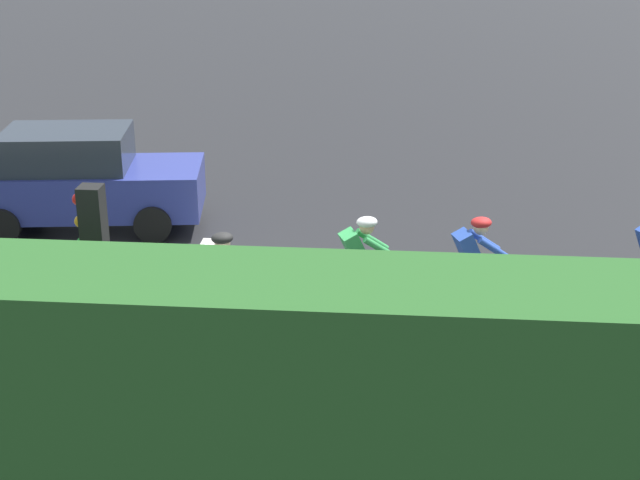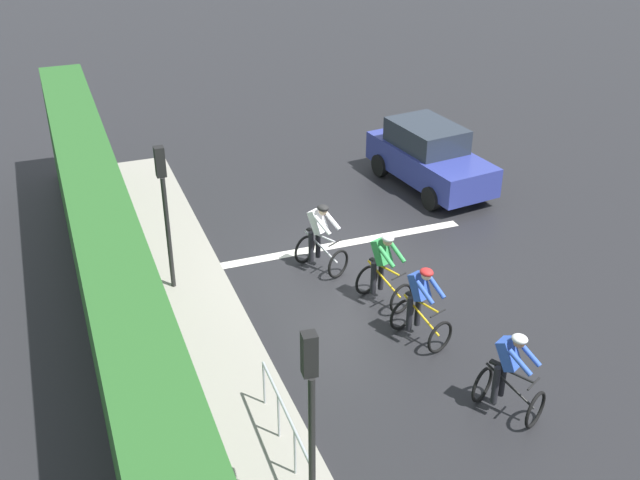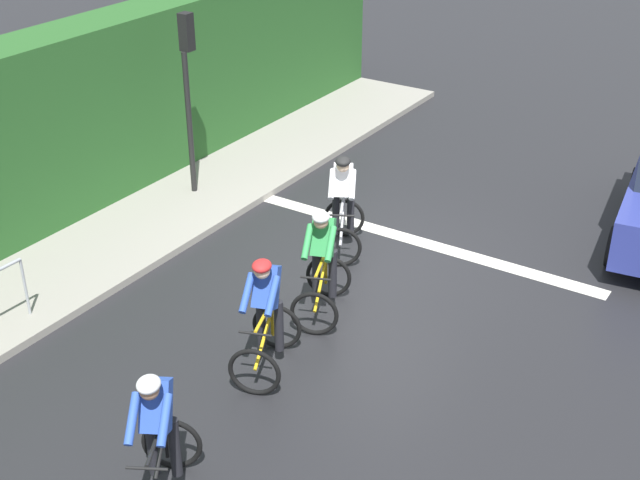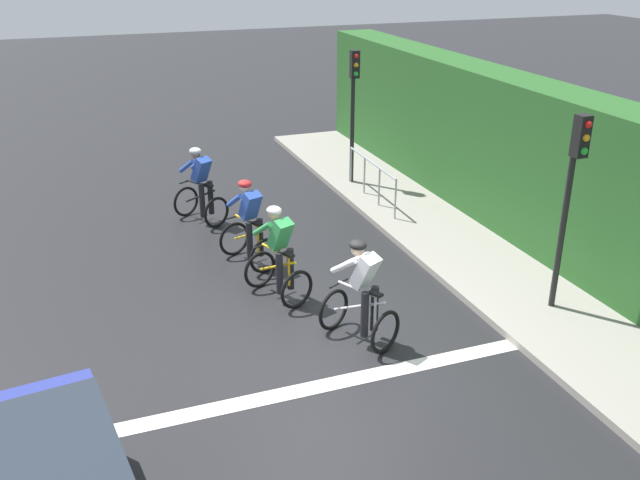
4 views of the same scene
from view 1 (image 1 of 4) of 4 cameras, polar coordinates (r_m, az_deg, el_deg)
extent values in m
plane|color=black|center=(12.79, -5.91, -5.65)|extent=(80.00, 80.00, 0.00)
cube|color=#265623|center=(7.20, 1.82, -14.08)|extent=(1.10, 19.41, 3.18)
cube|color=silver|center=(12.97, -9.67, -5.44)|extent=(7.00, 0.30, 0.01)
torus|color=black|center=(13.23, 18.01, -4.07)|extent=(0.62, 0.38, 0.68)
cylinder|color=black|center=(13.25, 18.81, -2.82)|extent=(0.04, 0.04, 0.55)
cube|color=black|center=(13.14, 18.96, -1.65)|extent=(0.19, 0.24, 0.04)
cylinder|color=black|center=(13.41, 18.78, -2.73)|extent=(0.12, 0.12, 0.74)
torus|color=black|center=(12.94, 11.41, -3.97)|extent=(0.66, 0.28, 0.68)
torus|color=black|center=(12.56, 7.19, -4.51)|extent=(0.66, 0.28, 0.68)
cylinder|color=gold|center=(12.64, 9.40, -3.21)|extent=(0.37, 0.95, 0.51)
cylinder|color=gold|center=(12.51, 8.12, -3.27)|extent=(0.04, 0.04, 0.55)
cylinder|color=gold|center=(12.55, 9.69, -2.04)|extent=(0.28, 0.69, 0.04)
cube|color=black|center=(12.40, 8.19, -2.02)|extent=(0.17, 0.24, 0.04)
cylinder|color=black|center=(12.70, 11.15, -1.98)|extent=(0.41, 0.17, 0.03)
cube|color=#2D51B7|center=(12.36, 9.13, -0.65)|extent=(0.42, 0.49, 0.57)
sphere|color=beige|center=(12.31, 9.87, 0.76)|extent=(0.20, 0.20, 0.20)
ellipsoid|color=red|center=(12.28, 9.89, 1.07)|extent=(0.32, 0.34, 0.14)
cylinder|color=black|center=(12.67, 8.33, -3.18)|extent=(0.12, 0.12, 0.74)
cylinder|color=black|center=(12.47, 8.75, -3.61)|extent=(0.12, 0.12, 0.74)
cylinder|color=#2D51B7|center=(12.59, 10.06, -0.03)|extent=(0.24, 0.48, 0.37)
cylinder|color=#2D51B7|center=(12.32, 10.66, -0.55)|extent=(0.24, 0.48, 0.37)
torus|color=black|center=(12.76, 4.76, -3.97)|extent=(0.66, 0.30, 0.68)
torus|color=black|center=(12.46, 0.35, -4.54)|extent=(0.66, 0.30, 0.68)
cylinder|color=gold|center=(12.50, 2.60, -3.22)|extent=(0.40, 0.94, 0.51)
cylinder|color=gold|center=(12.40, 1.26, -3.28)|extent=(0.04, 0.04, 0.55)
cylinder|color=gold|center=(12.40, 2.84, -2.03)|extent=(0.30, 0.68, 0.04)
cube|color=black|center=(12.28, 1.27, -2.03)|extent=(0.17, 0.24, 0.04)
cylinder|color=black|center=(12.53, 4.39, -1.95)|extent=(0.40, 0.18, 0.03)
cube|color=green|center=(12.23, 2.20, -0.63)|extent=(0.43, 0.49, 0.57)
sphere|color=tan|center=(12.16, 2.90, 0.80)|extent=(0.20, 0.20, 0.20)
ellipsoid|color=silver|center=(12.14, 2.91, 1.11)|extent=(0.33, 0.35, 0.14)
cylinder|color=black|center=(12.55, 1.54, -3.19)|extent=(0.12, 0.12, 0.74)
cylinder|color=black|center=(12.34, 1.88, -3.63)|extent=(0.12, 0.12, 0.74)
cylinder|color=green|center=(12.43, 3.22, 0.00)|extent=(0.26, 0.48, 0.37)
cylinder|color=green|center=(12.15, 3.71, -0.52)|extent=(0.26, 0.48, 0.37)
torus|color=black|center=(12.26, -3.76, -5.04)|extent=(0.63, 0.37, 0.68)
torus|color=black|center=(12.01, -8.38, -5.83)|extent=(0.63, 0.37, 0.68)
cylinder|color=silver|center=(12.02, -6.09, -4.37)|extent=(0.50, 0.90, 0.51)
cylinder|color=silver|center=(11.93, -7.50, -4.49)|extent=(0.04, 0.04, 0.55)
cylinder|color=silver|center=(11.92, -5.90, -3.13)|extent=(0.37, 0.65, 0.04)
cube|color=black|center=(11.81, -7.57, -3.20)|extent=(0.19, 0.24, 0.04)
cylinder|color=black|center=(12.02, -4.27, -2.98)|extent=(0.39, 0.22, 0.03)
cube|color=white|center=(11.74, -6.68, -1.71)|extent=(0.46, 0.50, 0.57)
sphere|color=beige|center=(11.66, -6.02, -0.20)|extent=(0.20, 0.20, 0.20)
ellipsoid|color=black|center=(11.64, -6.04, 0.12)|extent=(0.34, 0.36, 0.14)
cylinder|color=black|center=(12.08, -7.18, -4.37)|extent=(0.12, 0.12, 0.74)
cylinder|color=black|center=(11.87, -6.86, -4.83)|extent=(0.12, 0.12, 0.74)
cylinder|color=white|center=(11.93, -5.60, -1.00)|extent=(0.30, 0.46, 0.37)
cylinder|color=white|center=(11.65, -5.12, -1.54)|extent=(0.30, 0.46, 0.37)
cube|color=navy|center=(16.86, -14.25, 3.09)|extent=(2.22, 4.29, 0.80)
cube|color=#262D38|center=(16.71, -15.32, 5.44)|extent=(1.76, 2.31, 0.66)
cylinder|color=black|center=(17.55, -9.56, 2.85)|extent=(0.30, 0.66, 0.64)
cylinder|color=black|center=(15.99, -10.23, 0.98)|extent=(0.30, 0.66, 0.64)
cylinder|color=black|center=(18.05, -17.60, 2.65)|extent=(0.30, 0.66, 0.64)
cylinder|color=black|center=(16.53, -18.99, 0.81)|extent=(0.30, 0.66, 0.64)
cube|color=#EAEACC|center=(17.02, -7.31, 4.10)|extent=(0.29, 0.12, 0.16)
cube|color=#EAEACC|center=(16.05, -7.59, 3.03)|extent=(0.29, 0.12, 0.16)
cylinder|color=black|center=(8.86, -12.22, -9.11)|extent=(0.10, 0.10, 2.70)
cube|color=black|center=(8.19, -13.78, 1.10)|extent=(0.20, 0.20, 0.64)
sphere|color=red|center=(8.16, -14.64, 2.44)|extent=(0.11, 0.11, 0.11)
sphere|color=orange|center=(8.23, -14.51, 1.12)|extent=(0.11, 0.11, 0.11)
sphere|color=green|center=(8.29, -14.38, -0.18)|extent=(0.11, 0.11, 0.11)
cylinder|color=#999EA3|center=(9.76, 15.98, -12.25)|extent=(0.04, 0.04, 1.00)
camera|label=2|loc=(13.62, 78.14, 19.73)|focal=43.39mm
camera|label=3|loc=(18.89, 33.42, 21.05)|focal=48.20mm
camera|label=4|loc=(17.96, -33.46, 17.76)|focal=39.15mm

